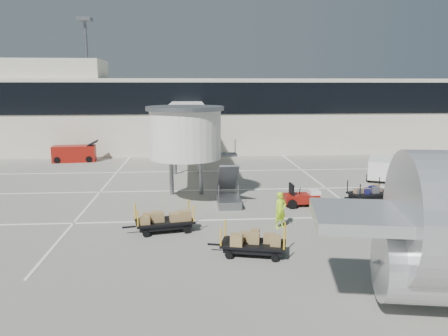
{
  "coord_description": "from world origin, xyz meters",
  "views": [
    {
      "loc": [
        -3.66,
        -20.96,
        7.23
      ],
      "look_at": [
        -1.54,
        6.79,
        2.0
      ],
      "focal_mm": 35.0,
      "sensor_mm": 36.0,
      "label": 1
    }
  ],
  "objects_px": {
    "box_cart_near": "(250,243)",
    "ground_worker": "(281,210)",
    "box_cart_far": "(164,221)",
    "baggage_tug": "(302,198)",
    "minivan": "(381,166)",
    "belt_loader": "(75,154)",
    "suitcase_cart": "(369,193)"
  },
  "relations": [
    {
      "from": "box_cart_far",
      "to": "minivan",
      "type": "relative_size",
      "value": 0.76
    },
    {
      "from": "ground_worker",
      "to": "minivan",
      "type": "xyz_separation_m",
      "value": [
        10.44,
        11.56,
        0.05
      ]
    },
    {
      "from": "box_cart_near",
      "to": "ground_worker",
      "type": "bearing_deg",
      "value": 73.25
    },
    {
      "from": "baggage_tug",
      "to": "suitcase_cart",
      "type": "xyz_separation_m",
      "value": [
        4.65,
        0.99,
        -0.03
      ]
    },
    {
      "from": "minivan",
      "to": "belt_loader",
      "type": "xyz_separation_m",
      "value": [
        -26.29,
        9.86,
        -0.21
      ]
    },
    {
      "from": "suitcase_cart",
      "to": "ground_worker",
      "type": "bearing_deg",
      "value": -161.85
    },
    {
      "from": "suitcase_cart",
      "to": "box_cart_far",
      "type": "xyz_separation_m",
      "value": [
        -12.79,
        -5.16,
        0.06
      ]
    },
    {
      "from": "suitcase_cart",
      "to": "minivan",
      "type": "xyz_separation_m",
      "value": [
        3.62,
        6.54,
        0.51
      ]
    },
    {
      "from": "box_cart_near",
      "to": "box_cart_far",
      "type": "xyz_separation_m",
      "value": [
        -3.89,
        3.41,
        0.02
      ]
    },
    {
      "from": "box_cart_near",
      "to": "suitcase_cart",
      "type": "bearing_deg",
      "value": 57.59
    },
    {
      "from": "ground_worker",
      "to": "baggage_tug",
      "type": "bearing_deg",
      "value": 34.22
    },
    {
      "from": "box_cart_near",
      "to": "ground_worker",
      "type": "relative_size",
      "value": 1.84
    },
    {
      "from": "ground_worker",
      "to": "belt_loader",
      "type": "distance_m",
      "value": 26.65
    },
    {
      "from": "minivan",
      "to": "suitcase_cart",
      "type": "bearing_deg",
      "value": -94.23
    },
    {
      "from": "baggage_tug",
      "to": "belt_loader",
      "type": "relative_size",
      "value": 0.5
    },
    {
      "from": "ground_worker",
      "to": "belt_loader",
      "type": "xyz_separation_m",
      "value": [
        -15.85,
        21.42,
        -0.17
      ]
    },
    {
      "from": "baggage_tug",
      "to": "box_cart_near",
      "type": "distance_m",
      "value": 8.69
    },
    {
      "from": "suitcase_cart",
      "to": "ground_worker",
      "type": "distance_m",
      "value": 8.48
    },
    {
      "from": "baggage_tug",
      "to": "box_cart_far",
      "type": "distance_m",
      "value": 9.14
    },
    {
      "from": "ground_worker",
      "to": "minivan",
      "type": "distance_m",
      "value": 15.57
    },
    {
      "from": "minivan",
      "to": "box_cart_near",
      "type": "bearing_deg",
      "value": -104.94
    },
    {
      "from": "baggage_tug",
      "to": "minivan",
      "type": "height_order",
      "value": "minivan"
    },
    {
      "from": "suitcase_cart",
      "to": "box_cart_near",
      "type": "relative_size",
      "value": 0.97
    },
    {
      "from": "box_cart_far",
      "to": "ground_worker",
      "type": "distance_m",
      "value": 5.99
    },
    {
      "from": "baggage_tug",
      "to": "minivan",
      "type": "relative_size",
      "value": 0.47
    },
    {
      "from": "baggage_tug",
      "to": "box_cart_near",
      "type": "relative_size",
      "value": 0.63
    },
    {
      "from": "baggage_tug",
      "to": "ground_worker",
      "type": "bearing_deg",
      "value": -121.24
    },
    {
      "from": "box_cart_near",
      "to": "baggage_tug",
      "type": "bearing_deg",
      "value": 74.41
    },
    {
      "from": "baggage_tug",
      "to": "minivan",
      "type": "xyz_separation_m",
      "value": [
        8.27,
        7.53,
        0.48
      ]
    },
    {
      "from": "suitcase_cart",
      "to": "belt_loader",
      "type": "relative_size",
      "value": 0.77
    },
    {
      "from": "suitcase_cart",
      "to": "ground_worker",
      "type": "height_order",
      "value": "ground_worker"
    },
    {
      "from": "box_cart_near",
      "to": "belt_loader",
      "type": "relative_size",
      "value": 0.79
    }
  ]
}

